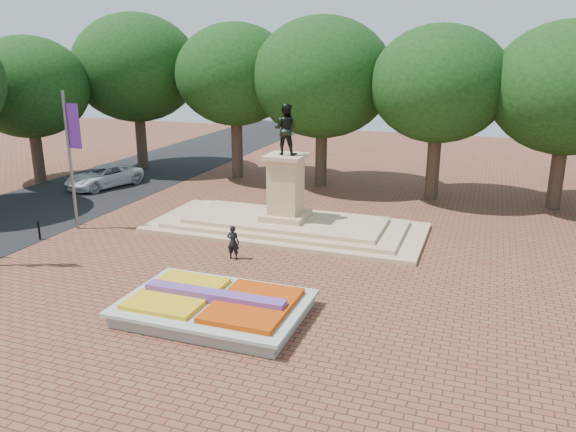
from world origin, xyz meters
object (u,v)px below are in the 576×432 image
(pedestrian, at_px, (233,242))
(flower_bed, at_px, (215,306))
(van, at_px, (104,176))
(monument, at_px, (286,213))

(pedestrian, bearing_deg, flower_bed, 104.24)
(van, bearing_deg, flower_bed, -25.35)
(flower_bed, height_order, van, van)
(flower_bed, relative_size, van, 1.21)
(flower_bed, height_order, monument, monument)
(pedestrian, bearing_deg, monument, -103.24)
(van, height_order, pedestrian, pedestrian)
(van, relative_size, pedestrian, 3.38)
(van, bearing_deg, monument, 0.22)
(van, bearing_deg, pedestrian, -16.25)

